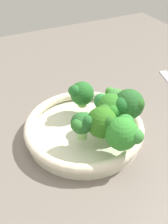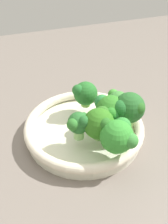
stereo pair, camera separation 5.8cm
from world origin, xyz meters
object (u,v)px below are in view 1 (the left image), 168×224
(broccoli_floret_2, at_px, (81,93))
(broccoli_floret_0, at_px, (116,100))
(broccoli_floret_4, at_px, (102,121))
(broccoli_floret_6, at_px, (110,108))
(broccoli_floret_5, at_px, (82,124))
(broccoli_floret_1, at_px, (123,133))
(bowl, at_px, (84,129))
(broccoli_floret_3, at_px, (128,105))

(broccoli_floret_2, bearing_deg, broccoli_floret_0, -136.40)
(broccoli_floret_2, height_order, broccoli_floret_4, broccoli_floret_4)
(broccoli_floret_2, bearing_deg, broccoli_floret_6, -162.99)
(broccoli_floret_5, xyz_separation_m, broccoli_floret_6, (0.02, -0.08, 0.00))
(broccoli_floret_1, xyz_separation_m, broccoli_floret_6, (0.08, -0.01, 0.00))
(bowl, xyz_separation_m, broccoli_floret_4, (-0.06, -0.01, 0.06))
(broccoli_floret_0, bearing_deg, broccoli_floret_6, 130.08)
(broccoli_floret_4, relative_size, broccoli_floret_6, 0.98)
(broccoli_floret_0, xyz_separation_m, broccoli_floret_5, (-0.04, 0.11, 0.00))
(broccoli_floret_3, bearing_deg, broccoli_floret_2, 31.87)
(bowl, bearing_deg, broccoli_floret_0, -90.10)
(broccoli_floret_0, height_order, broccoli_floret_1, broccoli_floret_1)
(broccoli_floret_1, height_order, broccoli_floret_5, broccoli_floret_1)
(broccoli_floret_0, height_order, broccoli_floret_4, broccoli_floret_4)
(broccoli_floret_3, xyz_separation_m, broccoli_floret_4, (-0.02, 0.07, -0.01))
(broccoli_floret_2, relative_size, broccoli_floret_3, 0.77)
(bowl, relative_size, broccoli_floret_6, 3.70)
(broccoli_floret_2, bearing_deg, broccoli_floret_5, 155.43)
(broccoli_floret_5, bearing_deg, broccoli_floret_3, -88.66)
(broccoli_floret_1, height_order, broccoli_floret_6, broccoli_floret_6)
(broccoli_floret_5, distance_m, broccoli_floret_6, 0.08)
(broccoli_floret_1, bearing_deg, bowl, 18.56)
(broccoli_floret_6, bearing_deg, broccoli_floret_0, -49.92)
(broccoli_floret_0, relative_size, broccoli_floret_4, 0.87)
(broccoli_floret_4, bearing_deg, broccoli_floret_3, -77.54)
(broccoli_floret_2, height_order, broccoli_floret_5, same)
(bowl, relative_size, broccoli_floret_2, 4.34)
(broccoli_floret_2, bearing_deg, broccoli_floret_1, -175.66)
(broccoli_floret_3, height_order, broccoli_floret_4, broccoli_floret_3)
(broccoli_floret_2, distance_m, broccoli_floret_4, 0.12)
(broccoli_floret_1, relative_size, broccoli_floret_2, 1.13)
(broccoli_floret_1, height_order, broccoli_floret_4, broccoli_floret_4)
(broccoli_floret_1, xyz_separation_m, broccoli_floret_4, (0.05, 0.02, 0.00))
(broccoli_floret_0, relative_size, broccoli_floret_5, 0.99)
(broccoli_floret_1, relative_size, broccoli_floret_5, 1.11)
(broccoli_floret_4, xyz_separation_m, broccoli_floret_5, (0.01, 0.04, -0.00))
(broccoli_floret_3, xyz_separation_m, broccoli_floret_5, (-0.00, 0.11, -0.01))
(broccoli_floret_4, bearing_deg, broccoli_floret_6, -49.68)
(bowl, height_order, broccoli_floret_5, broccoli_floret_5)
(broccoli_floret_4, relative_size, broccoli_floret_5, 1.13)
(bowl, height_order, broccoli_floret_3, broccoli_floret_3)
(broccoli_floret_2, xyz_separation_m, broccoli_floret_4, (-0.12, 0.01, 0.01))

